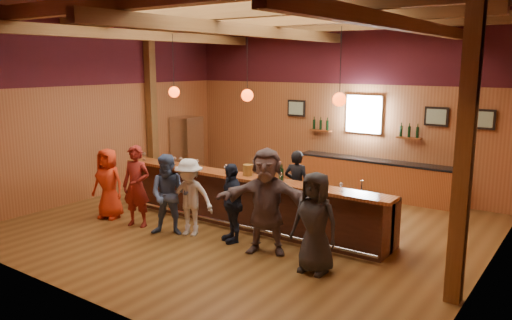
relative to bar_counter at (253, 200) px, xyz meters
The scene contains 27 objects.
room 2.69m from the bar_counter, 100.24° to the right, with size 9.04×9.00×4.52m.
bar_counter is the anchor object (origin of this frame).
back_bar_cabinet 3.76m from the bar_counter, 71.66° to the left, with size 4.00×0.52×0.95m.
window 4.17m from the bar_counter, 78.34° to the left, with size 0.95×0.09×0.95m.
framed_pictures 4.42m from the bar_counter, 66.46° to the left, with size 5.35×0.05×0.45m.
wine_shelves 3.97m from the bar_counter, 78.14° to the left, with size 3.00×0.18×0.30m.
pendant_lights 2.19m from the bar_counter, 96.37° to the right, with size 4.24×0.24×1.37m.
stainless_fridge 4.81m from the bar_counter, 149.24° to the left, with size 0.70×0.70×1.80m, color silver.
customer_orange 3.17m from the bar_counter, 153.12° to the right, with size 0.75×0.49×1.54m, color red.
customer_redvest 2.41m from the bar_counter, 142.62° to the right, with size 0.62×0.40×1.69m, color maroon.
customer_denim 1.76m from the bar_counter, 123.62° to the right, with size 0.78×0.61×1.61m, color #415682.
customer_white 1.41m from the bar_counter, 116.89° to the right, with size 0.99×0.57×1.53m, color beige.
customer_navy 1.10m from the bar_counter, 75.72° to the right, with size 0.88×0.37×1.51m, color #192032.
customer_brown 1.64m from the bar_counter, 45.62° to the right, with size 1.75×0.56×1.89m, color #624F4E.
customer_dark 2.63m from the bar_counter, 31.94° to the right, with size 0.81×0.52×1.65m, color #232426.
bartender 1.01m from the bar_counter, 52.79° to the left, with size 0.56×0.37×1.53m, color black.
ice_bucket 0.75m from the bar_counter, 73.86° to the right, with size 0.20×0.20×0.22m, color brown.
bottle_a 1.08m from the bar_counter, 12.78° to the right, with size 0.07×0.07×0.31m.
bottle_b 1.14m from the bar_counter, 15.04° to the right, with size 0.07×0.07×0.31m.
glass_a 2.96m from the bar_counter, behind, with size 0.08×0.08×0.19m.
glass_b 2.04m from the bar_counter, 169.42° to the right, with size 0.08×0.08×0.19m.
glass_c 1.89m from the bar_counter, behind, with size 0.08×0.08×0.18m.
glass_d 1.48m from the bar_counter, 166.68° to the right, with size 0.09×0.09×0.19m.
glass_e 0.90m from the bar_counter, 139.17° to the right, with size 0.08×0.08×0.19m.
glass_f 1.22m from the bar_counter, 21.98° to the right, with size 0.09×0.09×0.20m.
glass_g 1.80m from the bar_counter, 11.00° to the right, with size 0.07×0.07×0.17m.
glass_h 2.30m from the bar_counter, ahead, with size 0.07×0.07×0.16m.
Camera 1 is at (5.86, -8.00, 3.32)m, focal length 35.00 mm.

